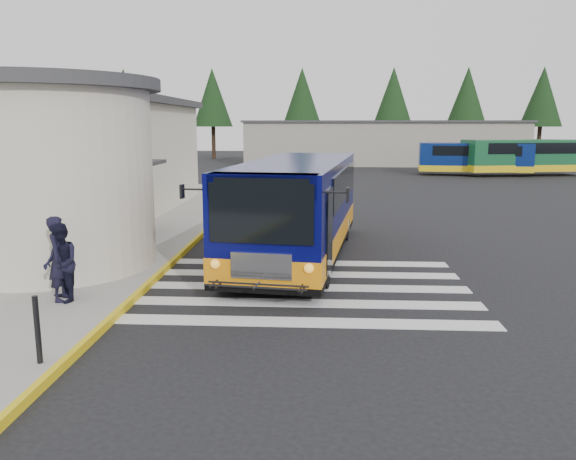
# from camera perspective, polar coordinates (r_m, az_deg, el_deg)

# --- Properties ---
(ground) EXTENTS (140.00, 140.00, 0.00)m
(ground) POSITION_cam_1_polar(r_m,az_deg,el_deg) (14.14, 3.25, -4.96)
(ground) COLOR black
(ground) RESTS_ON ground
(sidewalk) EXTENTS (10.00, 34.00, 0.15)m
(sidewalk) POSITION_cam_1_polar(r_m,az_deg,el_deg) (20.11, -23.34, -0.91)
(sidewalk) COLOR gray
(sidewalk) RESTS_ON ground
(curb_strip) EXTENTS (0.12, 34.00, 0.16)m
(curb_strip) POSITION_cam_1_polar(r_m,az_deg,el_deg) (18.45, -9.44, -1.13)
(curb_strip) COLOR gold
(curb_strip) RESTS_ON ground
(station_building) EXTENTS (12.70, 18.70, 4.80)m
(station_building) POSITION_cam_1_polar(r_m,az_deg,el_deg) (23.23, -24.71, 6.63)
(station_building) COLOR beige
(station_building) RESTS_ON ground
(crosswalk) EXTENTS (8.00, 5.35, 0.01)m
(crosswalk) POSITION_cam_1_polar(r_m,az_deg,el_deg) (13.38, 1.10, -5.83)
(crosswalk) COLOR silver
(crosswalk) RESTS_ON ground
(depot_building) EXTENTS (26.40, 8.40, 4.20)m
(depot_building) POSITION_cam_1_polar(r_m,az_deg,el_deg) (55.98, 9.47, 8.76)
(depot_building) COLOR gray
(depot_building) RESTS_ON ground
(tree_line) EXTENTS (58.40, 4.40, 10.00)m
(tree_line) POSITION_cam_1_polar(r_m,az_deg,el_deg) (64.01, 9.08, 13.17)
(tree_line) COLOR black
(tree_line) RESTS_ON ground
(transit_bus) EXTENTS (4.24, 10.15, 2.80)m
(transit_bus) POSITION_cam_1_polar(r_m,az_deg,el_deg) (16.17, 0.96, 1.89)
(transit_bus) COLOR #06084C
(transit_bus) RESTS_ON ground
(pedestrian_a) EXTENTS (0.47, 0.68, 1.80)m
(pedestrian_a) POSITION_cam_1_polar(r_m,az_deg,el_deg) (12.66, -22.16, -2.71)
(pedestrian_a) COLOR black
(pedestrian_a) RESTS_ON sidewalk
(pedestrian_b) EXTENTS (1.00, 1.02, 1.66)m
(pedestrian_b) POSITION_cam_1_polar(r_m,az_deg,el_deg) (12.55, -22.10, -3.12)
(pedestrian_b) COLOR black
(pedestrian_b) RESTS_ON sidewalk
(bollard) EXTENTS (0.09, 0.09, 1.08)m
(bollard) POSITION_cam_1_polar(r_m,az_deg,el_deg) (9.58, -24.10, -9.23)
(bollard) COLOR black
(bollard) RESTS_ON sidewalk
(far_bus_a) EXTENTS (8.41, 3.32, 2.11)m
(far_bus_a) POSITION_cam_1_polar(r_m,az_deg,el_deg) (45.20, 18.40, 7.02)
(far_bus_a) COLOR #071A56
(far_bus_a) RESTS_ON ground
(far_bus_b) EXTENTS (9.35, 4.25, 2.33)m
(far_bus_b) POSITION_cam_1_polar(r_m,az_deg,el_deg) (46.29, 22.79, 6.99)
(far_bus_b) COLOR #15502C
(far_bus_b) RESTS_ON ground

